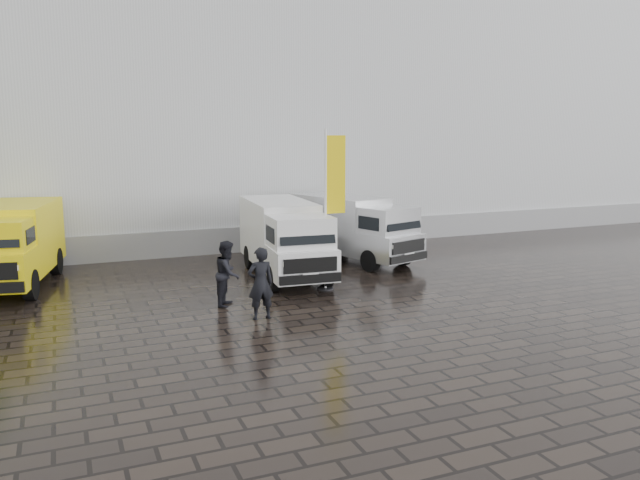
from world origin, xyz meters
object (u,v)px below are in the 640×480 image
object	(u,v)px
van_yellow	(11,247)
person_front	(261,283)
wheelie_bin	(373,232)
flagpole	(331,202)
van_silver	(353,229)
person_tent	(228,273)
van_white	(285,240)

from	to	relation	value
van_yellow	person_front	bearing A→B (deg)	-34.14
van_yellow	wheelie_bin	size ratio (longest dim) A/B	5.25
flagpole	person_front	distance (m)	3.98
van_silver	flagpole	distance (m)	4.48
wheelie_bin	person_tent	size ratio (longest dim) A/B	0.58
van_silver	flagpole	size ratio (longest dim) A/B	1.13
person_front	van_white	bearing A→B (deg)	-117.29
van_silver	person_front	world-z (taller)	van_silver
van_white	person_front	xyz separation A→B (m)	(-2.13, -4.21, -0.29)
flagpole	person_front	size ratio (longest dim) A/B	2.58
flagpole	person_front	xyz separation A→B (m)	(-2.87, -2.16, -1.72)
flagpole	person_tent	world-z (taller)	flagpole
van_white	flagpole	xyz separation A→B (m)	(0.74, -2.05, 1.43)
van_white	van_silver	distance (m)	3.46
wheelie_bin	person_front	bearing A→B (deg)	-134.03
van_silver	wheelie_bin	bearing A→B (deg)	33.82
van_yellow	wheelie_bin	xyz separation A→B (m)	(13.57, 2.41, -0.73)
van_yellow	van_white	bearing A→B (deg)	-1.65
van_yellow	person_front	distance (m)	8.53
van_silver	flagpole	bearing A→B (deg)	-141.73
van_silver	person_front	xyz separation A→B (m)	(-5.28, -5.64, -0.25)
van_silver	flagpole	xyz separation A→B (m)	(-2.41, -3.48, 1.47)
van_silver	person_front	distance (m)	7.72
person_tent	van_yellow	bearing A→B (deg)	78.76
van_yellow	flagpole	world-z (taller)	flagpole
van_silver	wheelie_bin	world-z (taller)	van_silver
van_white	person_tent	size ratio (longest dim) A/B	3.14
person_front	flagpole	bearing A→B (deg)	-143.52
van_white	person_tent	world-z (taller)	van_white
flagpole	person_tent	distance (m)	3.79
wheelie_bin	van_white	bearing A→B (deg)	-144.13
van_yellow	person_front	xyz separation A→B (m)	(5.97, -6.08, -0.32)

